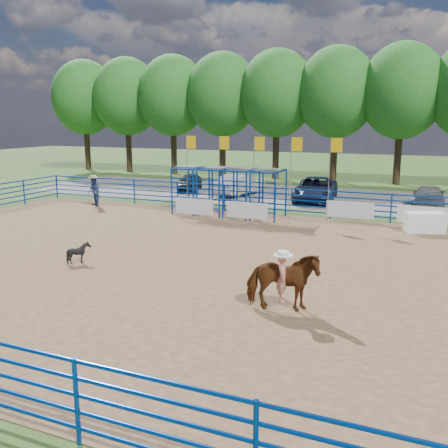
{
  "coord_description": "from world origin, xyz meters",
  "views": [
    {
      "loc": [
        7.94,
        -15.63,
        5.14
      ],
      "look_at": [
        0.83,
        1.0,
        1.3
      ],
      "focal_mm": 40.0,
      "sensor_mm": 36.0,
      "label": 1
    }
  ],
  "objects_px": {
    "car_b": "(240,184)",
    "car_c": "(316,189)",
    "spectator_cowboy": "(94,191)",
    "calf": "(79,253)",
    "announcer_table": "(425,222)",
    "car_d": "(428,196)",
    "horse_and_rider": "(282,279)",
    "car_a": "(190,182)"
  },
  "relations": [
    {
      "from": "car_d",
      "to": "horse_and_rider",
      "type": "bearing_deg",
      "value": 78.64
    },
    {
      "from": "horse_and_rider",
      "to": "car_d",
      "type": "bearing_deg",
      "value": 80.39
    },
    {
      "from": "announcer_table",
      "to": "car_c",
      "type": "relative_size",
      "value": 0.32
    },
    {
      "from": "car_a",
      "to": "car_d",
      "type": "relative_size",
      "value": 0.84
    },
    {
      "from": "calf",
      "to": "spectator_cowboy",
      "type": "bearing_deg",
      "value": 24.5
    },
    {
      "from": "announcer_table",
      "to": "car_d",
      "type": "distance_m",
      "value": 7.35
    },
    {
      "from": "horse_and_rider",
      "to": "car_d",
      "type": "height_order",
      "value": "horse_and_rider"
    },
    {
      "from": "car_d",
      "to": "announcer_table",
      "type": "bearing_deg",
      "value": 88.39
    },
    {
      "from": "calf",
      "to": "spectator_cowboy",
      "type": "xyz_separation_m",
      "value": [
        -6.99,
        10.02,
        0.52
      ]
    },
    {
      "from": "spectator_cowboy",
      "to": "horse_and_rider",
      "type": "bearing_deg",
      "value": -37.47
    },
    {
      "from": "announcer_table",
      "to": "calf",
      "type": "height_order",
      "value": "announcer_table"
    },
    {
      "from": "calf",
      "to": "car_c",
      "type": "bearing_deg",
      "value": -25.59
    },
    {
      "from": "calf",
      "to": "spectator_cowboy",
      "type": "relative_size",
      "value": 0.43
    },
    {
      "from": "calf",
      "to": "car_d",
      "type": "distance_m",
      "value": 20.91
    },
    {
      "from": "announcer_table",
      "to": "car_d",
      "type": "relative_size",
      "value": 0.4
    },
    {
      "from": "spectator_cowboy",
      "to": "car_a",
      "type": "xyz_separation_m",
      "value": [
        2.22,
        8.16,
        -0.3
      ]
    },
    {
      "from": "spectator_cowboy",
      "to": "car_c",
      "type": "height_order",
      "value": "spectator_cowboy"
    },
    {
      "from": "car_a",
      "to": "car_d",
      "type": "bearing_deg",
      "value": -20.12
    },
    {
      "from": "car_b",
      "to": "car_c",
      "type": "bearing_deg",
      "value": -172.78
    },
    {
      "from": "announcer_table",
      "to": "car_c",
      "type": "xyz_separation_m",
      "value": [
        -6.63,
        6.83,
        0.28
      ]
    },
    {
      "from": "calf",
      "to": "car_a",
      "type": "bearing_deg",
      "value": 4.32
    },
    {
      "from": "horse_and_rider",
      "to": "spectator_cowboy",
      "type": "height_order",
      "value": "horse_and_rider"
    },
    {
      "from": "car_a",
      "to": "car_c",
      "type": "xyz_separation_m",
      "value": [
        9.42,
        -1.07,
        0.13
      ]
    },
    {
      "from": "car_c",
      "to": "car_a",
      "type": "bearing_deg",
      "value": 166.37
    },
    {
      "from": "horse_and_rider",
      "to": "car_d",
      "type": "relative_size",
      "value": 0.54
    },
    {
      "from": "announcer_table",
      "to": "car_a",
      "type": "distance_m",
      "value": 17.89
    },
    {
      "from": "spectator_cowboy",
      "to": "calf",
      "type": "bearing_deg",
      "value": -55.09
    },
    {
      "from": "announcer_table",
      "to": "car_a",
      "type": "relative_size",
      "value": 0.47
    },
    {
      "from": "announcer_table",
      "to": "spectator_cowboy",
      "type": "xyz_separation_m",
      "value": [
        -18.27,
        -0.26,
        0.45
      ]
    },
    {
      "from": "horse_and_rider",
      "to": "calf",
      "type": "relative_size",
      "value": 3.0
    },
    {
      "from": "car_c",
      "to": "horse_and_rider",
      "type": "bearing_deg",
      "value": -86.87
    },
    {
      "from": "announcer_table",
      "to": "car_d",
      "type": "height_order",
      "value": "car_d"
    },
    {
      "from": "spectator_cowboy",
      "to": "car_b",
      "type": "bearing_deg",
      "value": 50.51
    },
    {
      "from": "calf",
      "to": "car_b",
      "type": "bearing_deg",
      "value": -8.12
    },
    {
      "from": "car_c",
      "to": "announcer_table",
      "type": "bearing_deg",
      "value": -53.01
    },
    {
      "from": "spectator_cowboy",
      "to": "car_c",
      "type": "xyz_separation_m",
      "value": [
        11.64,
        7.09,
        -0.17
      ]
    },
    {
      "from": "horse_and_rider",
      "to": "announcer_table",
      "type": "bearing_deg",
      "value": 74.54
    },
    {
      "from": "car_d",
      "to": "car_b",
      "type": "bearing_deg",
      "value": -1.9
    },
    {
      "from": "horse_and_rider",
      "to": "calf",
      "type": "height_order",
      "value": "horse_and_rider"
    },
    {
      "from": "calf",
      "to": "car_a",
      "type": "relative_size",
      "value": 0.21
    },
    {
      "from": "announcer_table",
      "to": "spectator_cowboy",
      "type": "height_order",
      "value": "spectator_cowboy"
    },
    {
      "from": "announcer_table",
      "to": "car_b",
      "type": "bearing_deg",
      "value": 148.39
    }
  ]
}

